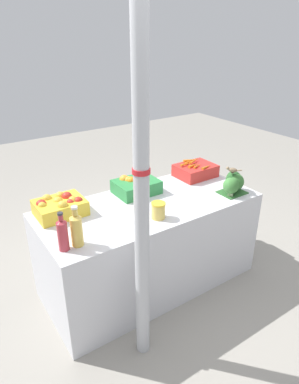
# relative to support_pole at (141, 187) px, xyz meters

# --- Properties ---
(ground_plane) EXTENTS (10.00, 10.00, 0.00)m
(ground_plane) POSITION_rel_support_pole_xyz_m (0.44, 0.57, -1.25)
(ground_plane) COLOR gray
(market_table) EXTENTS (1.78, 0.80, 0.78)m
(market_table) POSITION_rel_support_pole_xyz_m (0.44, 0.57, -0.86)
(market_table) COLOR silver
(market_table) RESTS_ON ground_plane
(support_pole) EXTENTS (0.10, 0.10, 2.50)m
(support_pole) POSITION_rel_support_pole_xyz_m (0.00, 0.00, 0.00)
(support_pole) COLOR #B7BABF
(support_pole) RESTS_ON ground_plane
(apple_crate) EXTENTS (0.36, 0.28, 0.15)m
(apple_crate) POSITION_rel_support_pole_xyz_m (-0.21, 0.80, -0.40)
(apple_crate) COLOR gold
(apple_crate) RESTS_ON market_table
(orange_crate) EXTENTS (0.36, 0.28, 0.15)m
(orange_crate) POSITION_rel_support_pole_xyz_m (0.46, 0.80, -0.40)
(orange_crate) COLOR #2D8442
(orange_crate) RESTS_ON market_table
(carrot_crate) EXTENTS (0.36, 0.28, 0.15)m
(carrot_crate) POSITION_rel_support_pole_xyz_m (1.12, 0.80, -0.41)
(carrot_crate) COLOR red
(carrot_crate) RESTS_ON market_table
(broccoli_pile) EXTENTS (0.24, 0.20, 0.18)m
(broccoli_pile) POSITION_rel_support_pole_xyz_m (1.14, 0.34, -0.38)
(broccoli_pile) COLOR #2D602D
(broccoli_pile) RESTS_ON market_table
(juice_bottle_ruby) EXTENTS (0.07, 0.07, 0.26)m
(juice_bottle_ruby) POSITION_rel_support_pole_xyz_m (-0.36, 0.34, -0.36)
(juice_bottle_ruby) COLOR #B2333D
(juice_bottle_ruby) RESTS_ON market_table
(juice_bottle_golden) EXTENTS (0.08, 0.08, 0.28)m
(juice_bottle_golden) POSITION_rel_support_pole_xyz_m (-0.27, 0.34, -0.35)
(juice_bottle_golden) COLOR gold
(juice_bottle_golden) RESTS_ON market_table
(pickle_jar) EXTENTS (0.11, 0.11, 0.12)m
(pickle_jar) POSITION_rel_support_pole_xyz_m (0.36, 0.34, -0.41)
(pickle_jar) COLOR #DBBC56
(pickle_jar) RESTS_ON market_table
(sparrow_bird) EXTENTS (0.09, 0.12, 0.05)m
(sparrow_bird) POSITION_rel_support_pole_xyz_m (1.12, 0.35, -0.26)
(sparrow_bird) COLOR #4C3D2D
(sparrow_bird) RESTS_ON broccoli_pile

